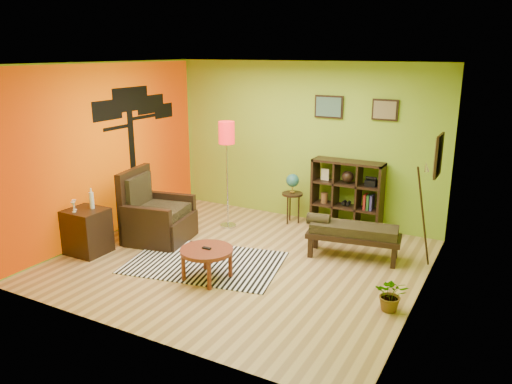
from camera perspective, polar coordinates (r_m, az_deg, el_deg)
The scene contains 11 objects.
ground at distance 7.37m, azimuth -1.74°, elevation -7.86°, with size 5.00×5.00×0.00m, color tan.
room_shell at distance 6.90m, azimuth -2.48°, elevation 6.14°, with size 5.04×4.54×2.82m.
zebra_rug at distance 7.33m, azimuth -5.86°, elevation -8.02°, with size 2.17×1.41×0.01m, color white.
coffee_table at distance 6.70m, azimuth -5.66°, elevation -6.96°, with size 0.71×0.71×0.45m.
armchair at distance 8.22m, azimuth -11.42°, elevation -3.02°, with size 1.10×1.10×1.15m.
side_cabinet at distance 7.95m, azimuth -18.76°, elevation -4.24°, with size 0.58×0.53×1.00m.
floor_lamp at distance 8.37m, azimuth -3.36°, elevation 5.68°, with size 0.28×0.28×1.84m.
globe_table at distance 8.76m, azimuth 4.20°, elevation 0.69°, with size 0.37×0.37×0.89m.
cube_shelf at distance 8.57m, azimuth 10.41°, elevation -0.41°, with size 1.20×0.35×1.20m.
bench at distance 7.48m, azimuth 10.81°, elevation -4.48°, with size 1.41×0.70×0.63m.
potted_plant at distance 6.20m, azimuth 15.20°, elevation -11.58°, with size 0.38×0.42×0.33m, color #26661E.
Camera 1 is at (3.41, -5.82, 2.97)m, focal length 35.00 mm.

